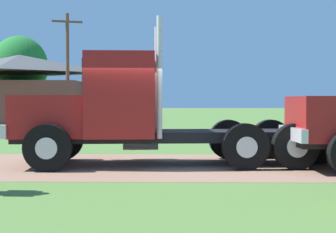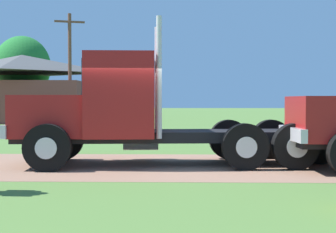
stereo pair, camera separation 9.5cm
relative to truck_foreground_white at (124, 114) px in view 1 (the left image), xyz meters
The scene contains 6 objects.
ground_plane 1.39m from the truck_foreground_white, 36.75° to the right, with size 200.00×200.00×0.00m, color #537835.
dirt_track 1.38m from the truck_foreground_white, 36.75° to the right, with size 120.00×5.27×0.01m, color #936B54.
truck_foreground_white is the anchor object (origin of this frame).
shed_building 28.02m from the truck_foreground_white, 113.58° to the left, with size 10.82×8.36×5.37m.
utility_pole_far 23.87m from the truck_foreground_white, 106.40° to the left, with size 2.14×0.79×8.11m.
tree_mid 33.42m from the truck_foreground_white, 112.70° to the left, with size 5.02×5.02×7.54m.
Camera 1 is at (1.20, -12.72, 1.71)m, focal length 51.93 mm.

